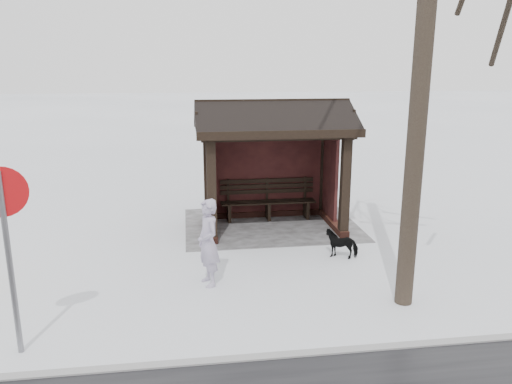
% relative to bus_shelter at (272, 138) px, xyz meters
% --- Properties ---
extents(ground, '(120.00, 120.00, 0.00)m').
position_rel_bus_shelter_xyz_m(ground, '(0.00, 0.16, -2.17)').
color(ground, white).
rests_on(ground, ground).
extents(kerb, '(120.00, 0.15, 0.06)m').
position_rel_bus_shelter_xyz_m(kerb, '(0.00, 5.66, -2.16)').
color(kerb, gray).
rests_on(kerb, ground).
extents(trampled_patch, '(4.20, 3.20, 0.02)m').
position_rel_bus_shelter_xyz_m(trampled_patch, '(0.00, -0.04, -2.16)').
color(trampled_patch, gray).
rests_on(trampled_patch, ground).
extents(bus_shelter, '(3.60, 2.40, 3.09)m').
position_rel_bus_shelter_xyz_m(bus_shelter, '(0.00, 0.00, 0.00)').
color(bus_shelter, '#381A14').
rests_on(bus_shelter, ground).
extents(pedestrian, '(0.55, 0.67, 1.59)m').
position_rel_bus_shelter_xyz_m(pedestrian, '(1.68, 3.19, -1.37)').
color(pedestrian, '#A49AB4').
rests_on(pedestrian, ground).
extents(dog, '(0.74, 0.54, 0.57)m').
position_rel_bus_shelter_xyz_m(dog, '(-1.10, 2.22, -1.88)').
color(dog, black).
rests_on(dog, ground).
extents(road_sign, '(0.65, 0.20, 2.62)m').
position_rel_bus_shelter_xyz_m(road_sign, '(4.37, 5.02, -0.31)').
color(road_sign, slate).
rests_on(road_sign, ground).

